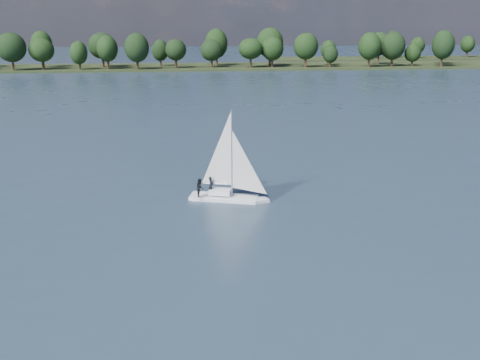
# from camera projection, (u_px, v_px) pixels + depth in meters

# --- Properties ---
(ground) EXTENTS (700.00, 700.00, 0.00)m
(ground) POSITION_uv_depth(u_px,v_px,m) (179.00, 106.00, 118.09)
(ground) COLOR #233342
(ground) RESTS_ON ground
(far_shore) EXTENTS (660.00, 40.00, 1.50)m
(far_shore) POSITION_uv_depth(u_px,v_px,m) (177.00, 68.00, 224.91)
(far_shore) COLOR black
(far_shore) RESTS_ON ground
(far_shore_back) EXTENTS (220.00, 30.00, 1.40)m
(far_shore_back) POSITION_uv_depth(u_px,v_px,m) (474.00, 58.00, 288.77)
(far_shore_back) COLOR black
(far_shore_back) RESTS_ON ground
(sailboat) EXTENTS (7.70, 4.20, 9.77)m
(sailboat) POSITION_uv_depth(u_px,v_px,m) (224.00, 174.00, 53.86)
(sailboat) COLOR white
(sailboat) RESTS_ON ground
(treeline) EXTENTS (562.97, 73.68, 17.97)m
(treeline) POSITION_uv_depth(u_px,v_px,m) (175.00, 48.00, 218.59)
(treeline) COLOR black
(treeline) RESTS_ON ground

